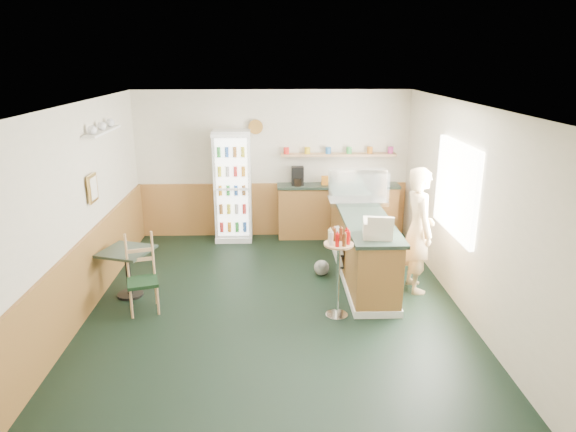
{
  "coord_description": "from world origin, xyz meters",
  "views": [
    {
      "loc": [
        -0.02,
        -6.33,
        3.25
      ],
      "look_at": [
        0.2,
        0.6,
        1.1
      ],
      "focal_mm": 32.0,
      "sensor_mm": 36.0,
      "label": 1
    }
  ],
  "objects_px": {
    "cafe_chair": "(143,270)",
    "display_case": "(358,187)",
    "shopkeeper": "(418,230)",
    "condiment_stand": "(338,260)",
    "cash_register": "(378,228)",
    "drinks_fridge": "(233,186)",
    "cafe_table": "(127,264)"
  },
  "relations": [
    {
      "from": "drinks_fridge",
      "to": "condiment_stand",
      "type": "height_order",
      "value": "drinks_fridge"
    },
    {
      "from": "cafe_table",
      "to": "shopkeeper",
      "type": "bearing_deg",
      "value": 1.4
    },
    {
      "from": "display_case",
      "to": "cash_register",
      "type": "height_order",
      "value": "display_case"
    },
    {
      "from": "cafe_chair",
      "to": "display_case",
      "type": "bearing_deg",
      "value": 10.39
    },
    {
      "from": "cafe_chair",
      "to": "cash_register",
      "type": "bearing_deg",
      "value": -17.16
    },
    {
      "from": "drinks_fridge",
      "to": "cafe_table",
      "type": "relative_size",
      "value": 2.53
    },
    {
      "from": "shopkeeper",
      "to": "cafe_chair",
      "type": "distance_m",
      "value": 3.83
    },
    {
      "from": "display_case",
      "to": "condiment_stand",
      "type": "relative_size",
      "value": 0.78
    },
    {
      "from": "drinks_fridge",
      "to": "cash_register",
      "type": "xyz_separation_m",
      "value": [
        2.08,
        -2.79,
        0.11
      ]
    },
    {
      "from": "cash_register",
      "to": "condiment_stand",
      "type": "xyz_separation_m",
      "value": [
        -0.54,
        -0.26,
        -0.33
      ]
    },
    {
      "from": "cafe_table",
      "to": "condiment_stand",
      "type": "bearing_deg",
      "value": -13.48
    },
    {
      "from": "drinks_fridge",
      "to": "cafe_chair",
      "type": "height_order",
      "value": "drinks_fridge"
    },
    {
      "from": "display_case",
      "to": "shopkeeper",
      "type": "distance_m",
      "value": 1.33
    },
    {
      "from": "display_case",
      "to": "cafe_table",
      "type": "relative_size",
      "value": 1.16
    },
    {
      "from": "display_case",
      "to": "shopkeeper",
      "type": "xyz_separation_m",
      "value": [
        0.7,
        -1.07,
        -0.36
      ]
    },
    {
      "from": "drinks_fridge",
      "to": "condiment_stand",
      "type": "distance_m",
      "value": 3.42
    },
    {
      "from": "drinks_fridge",
      "to": "cash_register",
      "type": "height_order",
      "value": "drinks_fridge"
    },
    {
      "from": "display_case",
      "to": "cafe_table",
      "type": "xyz_separation_m",
      "value": [
        -3.4,
        -1.17,
        -0.78
      ]
    },
    {
      "from": "display_case",
      "to": "cash_register",
      "type": "distance_m",
      "value": 1.6
    },
    {
      "from": "cafe_table",
      "to": "drinks_fridge",
      "type": "bearing_deg",
      "value": 60.76
    },
    {
      "from": "condiment_stand",
      "to": "cafe_chair",
      "type": "relative_size",
      "value": 1.13
    },
    {
      "from": "shopkeeper",
      "to": "condiment_stand",
      "type": "height_order",
      "value": "shopkeeper"
    },
    {
      "from": "shopkeeper",
      "to": "cafe_table",
      "type": "distance_m",
      "value": 4.12
    },
    {
      "from": "cash_register",
      "to": "shopkeeper",
      "type": "height_order",
      "value": "shopkeeper"
    },
    {
      "from": "shopkeeper",
      "to": "condiment_stand",
      "type": "distance_m",
      "value": 1.47
    },
    {
      "from": "cash_register",
      "to": "cafe_table",
      "type": "height_order",
      "value": "cash_register"
    },
    {
      "from": "drinks_fridge",
      "to": "display_case",
      "type": "distance_m",
      "value": 2.41
    },
    {
      "from": "drinks_fridge",
      "to": "condiment_stand",
      "type": "relative_size",
      "value": 1.71
    },
    {
      "from": "drinks_fridge",
      "to": "shopkeeper",
      "type": "height_order",
      "value": "drinks_fridge"
    },
    {
      "from": "drinks_fridge",
      "to": "cafe_table",
      "type": "bearing_deg",
      "value": -119.24
    },
    {
      "from": "cash_register",
      "to": "shopkeeper",
      "type": "relative_size",
      "value": 0.22
    },
    {
      "from": "drinks_fridge",
      "to": "cafe_table",
      "type": "xyz_separation_m",
      "value": [
        -1.32,
        -2.36,
        -0.52
      ]
    }
  ]
}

